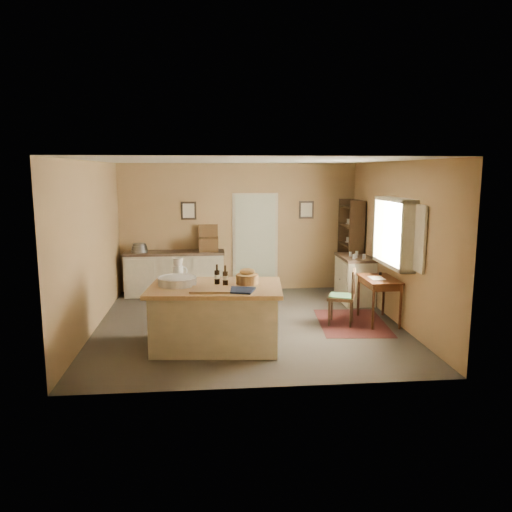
{
  "coord_description": "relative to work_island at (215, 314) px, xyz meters",
  "views": [
    {
      "loc": [
        -0.65,
        -8.04,
        2.53
      ],
      "look_at": [
        0.13,
        0.05,
        1.15
      ],
      "focal_mm": 35.0,
      "sensor_mm": 36.0,
      "label": 1
    }
  ],
  "objects": [
    {
      "name": "desk_chair",
      "position": [
        2.11,
        0.88,
        -0.02
      ],
      "size": [
        0.55,
        0.55,
        0.92
      ],
      "primitive_type": null,
      "rotation": [
        0.0,
        0.0,
        -0.36
      ],
      "color": "#301F12",
      "rests_on": "ground"
    },
    {
      "name": "sideboard",
      "position": [
        -0.77,
        3.22,
        -0.0
      ],
      "size": [
        2.05,
        0.58,
        1.18
      ],
      "color": "beige",
      "rests_on": "ground"
    },
    {
      "name": "window",
      "position": [
        2.99,
        0.82,
        1.07
      ],
      "size": [
        0.25,
        1.99,
        1.12
      ],
      "color": "beige",
      "rests_on": "ground"
    },
    {
      "name": "work_island",
      "position": [
        0.0,
        0.0,
        0.0
      ],
      "size": [
        2.0,
        1.4,
        1.2
      ],
      "rotation": [
        0.0,
        0.0,
        -0.1
      ],
      "color": "beige",
      "rests_on": "ground"
    },
    {
      "name": "wall_left",
      "position": [
        -1.93,
        1.02,
        0.87
      ],
      "size": [
        0.1,
        5.0,
        2.7
      ],
      "primitive_type": "cube",
      "color": "#997750",
      "rests_on": "ground"
    },
    {
      "name": "ground",
      "position": [
        0.57,
        1.02,
        -0.48
      ],
      "size": [
        5.0,
        5.0,
        0.0
      ],
      "primitive_type": "plane",
      "color": "brown",
      "rests_on": "ground"
    },
    {
      "name": "writing_desk",
      "position": [
        2.77,
        0.92,
        0.19
      ],
      "size": [
        0.53,
        0.87,
        0.82
      ],
      "color": "#32170B",
      "rests_on": "ground"
    },
    {
      "name": "wall_front",
      "position": [
        0.57,
        -1.48,
        0.87
      ],
      "size": [
        5.0,
        0.1,
        2.7
      ],
      "primitive_type": "cube",
      "color": "#997750",
      "rests_on": "ground"
    },
    {
      "name": "wall_right",
      "position": [
        3.07,
        1.02,
        0.87
      ],
      "size": [
        0.1,
        5.0,
        2.7
      ],
      "primitive_type": "cube",
      "color": "#997750",
      "rests_on": "ground"
    },
    {
      "name": "door",
      "position": [
        0.92,
        3.49,
        0.57
      ],
      "size": [
        0.97,
        0.06,
        2.11
      ],
      "primitive_type": "cube",
      "color": "#B8BE9F",
      "rests_on": "ground"
    },
    {
      "name": "wall_back",
      "position": [
        0.57,
        3.52,
        0.87
      ],
      "size": [
        5.0,
        0.1,
        2.7
      ],
      "primitive_type": "cube",
      "color": "#997750",
      "rests_on": "ground"
    },
    {
      "name": "ceiling",
      "position": [
        0.57,
        1.02,
        2.22
      ],
      "size": [
        5.0,
        5.0,
        0.0
      ],
      "primitive_type": "plane",
      "color": "silver",
      "rests_on": "wall_back"
    },
    {
      "name": "right_cabinet",
      "position": [
        2.77,
        2.32,
        -0.02
      ],
      "size": [
        0.58,
        1.04,
        0.99
      ],
      "color": "beige",
      "rests_on": "ground"
    },
    {
      "name": "rug",
      "position": [
        2.32,
        0.92,
        -0.48
      ],
      "size": [
        1.24,
        1.69,
        0.01
      ],
      "primitive_type": "cube",
      "rotation": [
        0.0,
        0.0,
        -0.09
      ],
      "color": "#471614",
      "rests_on": "ground"
    },
    {
      "name": "framed_prints",
      "position": [
        0.77,
        3.5,
        1.24
      ],
      "size": [
        2.82,
        0.02,
        0.38
      ],
      "color": "black",
      "rests_on": "ground"
    },
    {
      "name": "shelving_unit",
      "position": [
        2.92,
        3.02,
        0.49
      ],
      "size": [
        0.33,
        0.88,
        1.96
      ],
      "color": "#301F12",
      "rests_on": "ground"
    }
  ]
}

